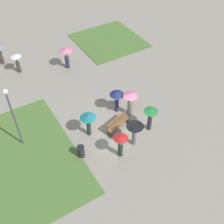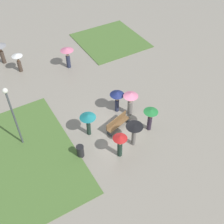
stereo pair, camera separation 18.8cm
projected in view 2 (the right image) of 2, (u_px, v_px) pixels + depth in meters
The scene contains 14 objects.
ground_plane at pixel (117, 129), 19.61m from camera, with size 90.00×90.00×0.00m, color gray.
lawn_patch_far at pixel (110, 40), 28.19m from camera, with size 6.14×6.38×0.06m.
park_bench at pixel (117, 123), 19.39m from camera, with size 2.01×0.97×0.90m.
lamp_post at pixel (12, 111), 16.65m from camera, with size 0.32×0.32×4.69m.
trash_bin at pixel (80, 151), 17.68m from camera, with size 0.49×0.49×0.88m.
crowd_person_green at pixel (150, 115), 18.74m from camera, with size 0.98×0.98×1.84m.
crowd_person_black at pixel (134, 129), 17.67m from camera, with size 1.11×1.11×1.89m.
crowd_person_teal at pixel (88, 120), 18.36m from camera, with size 1.08×1.08×1.79m.
crowd_person_navy at pixel (117, 96), 19.99m from camera, with size 1.04×1.04×1.83m.
crowd_person_red at pixel (120, 142), 17.15m from camera, with size 0.91×0.91×1.83m.
crowd_person_pink at pixel (131, 100), 19.73m from camera, with size 1.06×1.06×2.01m.
lone_walker_far_path at pixel (0, 48), 24.43m from camera, with size 1.17×1.17×1.97m.
lone_walker_mid_plaza at pixel (67, 54), 23.99m from camera, with size 1.14×1.14×1.93m.
lone_walker_near_lawn at pixel (18, 59), 23.71m from camera, with size 0.92×0.92×1.74m.
Camera 2 is at (-7.04, -11.18, 14.55)m, focal length 45.00 mm.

